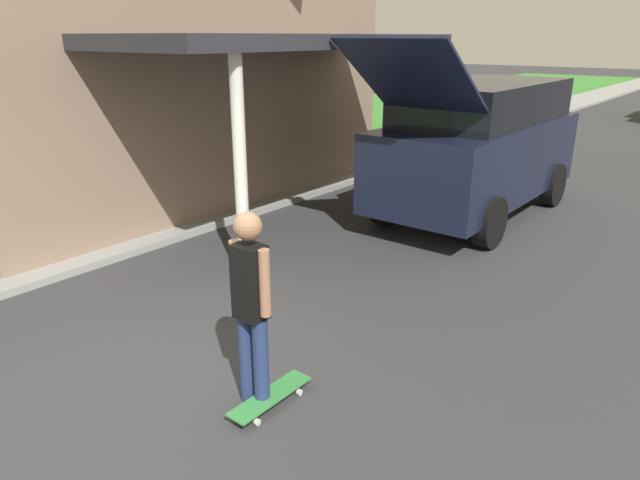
% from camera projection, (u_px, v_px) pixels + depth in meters
% --- Properties ---
extents(ground_plane, '(120.00, 120.00, 0.00)m').
position_uv_depth(ground_plane, '(141.00, 379.00, 5.20)').
color(ground_plane, '#333335').
extents(lawn, '(10.00, 80.00, 0.08)m').
position_uv_depth(lawn, '(155.00, 159.00, 14.31)').
color(lawn, '#387F2D').
rests_on(lawn, ground_plane).
extents(sidewalk, '(1.80, 80.00, 0.10)m').
position_uv_depth(sidewalk, '(286.00, 186.00, 11.72)').
color(sidewalk, gray).
rests_on(sidewalk, ground_plane).
extents(suv_parked, '(2.02, 5.36, 2.96)m').
position_uv_depth(suv_parked, '(479.00, 145.00, 9.62)').
color(suv_parked, black).
rests_on(suv_parked, ground_plane).
extents(skateboarder, '(0.41, 0.22, 1.70)m').
position_uv_depth(skateboarder, '(251.00, 303.00, 4.55)').
color(skateboarder, navy).
rests_on(skateboarder, ground_plane).
extents(skateboard, '(0.23, 0.84, 0.10)m').
position_uv_depth(skateboard, '(270.00, 397.00, 4.81)').
color(skateboard, '#337F3D').
rests_on(skateboard, ground_plane).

